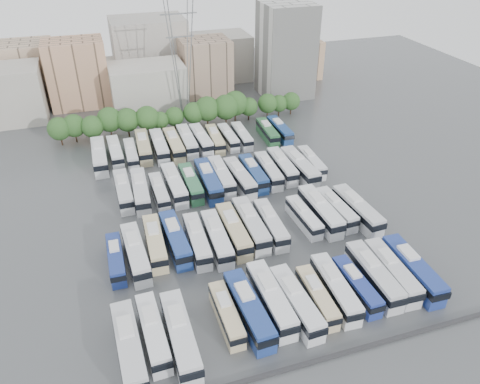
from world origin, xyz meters
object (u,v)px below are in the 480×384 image
object	(u,v)px
bus_r2_s12	(300,167)
bus_r0_s7	(296,302)
bus_r2_s13	(311,162)
electricity_pylon	(181,47)
bus_r3_s13	(280,130)
bus_r0_s4	(227,314)
bus_r2_s7	(221,176)
bus_r0_s9	(335,288)
bus_r3_s9	(228,137)
bus_r0_s0	(129,347)
bus_r0_s5	(249,309)
bus_r3_s6	(187,141)
bus_r3_s0	(99,156)
bus_r3_s5	(174,145)
bus_r0_s8	(317,297)
bus_r1_s5	(217,238)
bus_r1_s8	(271,224)
bus_r0_s12	(392,272)
bus_r2_s2	(141,191)
bus_r3_s3	(143,147)
bus_r2_s11	(282,166)
bus_r3_s4	(159,146)
bus_r0_s1	(153,332)
bus_r3_s10	(242,136)
bus_r1_s4	(197,240)
bus_r2_s1	(123,191)
bus_r2_s10	(268,170)
bus_r2_s8	(240,177)
bus_r2_s3	(159,192)
bus_r3_s2	(131,154)
bus_r1_s7	(251,225)
bus_r1_s11	(320,211)
bus_r0_s6	(271,299)
bus_r0_s13	(412,269)
bus_r3_s12	(268,132)
bus_r3_s7	(201,139)
bus_r3_s1	(115,152)
bus_r1_s2	(155,242)
bus_r1_s6	(233,230)
bus_r1_s13	(357,210)
bus_r1_s0	(116,259)
apartment_tower	(286,51)
bus_r0_s2	(180,336)
bus_r1_s12	(336,209)

from	to	relation	value
bus_r2_s12	bus_r0_s7	bearing A→B (deg)	-116.87
bus_r2_s13	electricity_pylon	bearing A→B (deg)	120.45
bus_r2_s12	bus_r3_s13	size ratio (longest dim) A/B	1.17
bus_r0_s4	bus_r2_s7	world-z (taller)	bus_r2_s7
bus_r0_s9	bus_r3_s9	xyz separation A→B (m)	(0.07, 54.07, -0.24)
bus_r0_s0	bus_r0_s5	xyz separation A→B (m)	(16.34, 1.39, -0.01)
bus_r3_s6	bus_r0_s5	bearing A→B (deg)	-93.10
bus_r3_s0	bus_r3_s5	distance (m)	16.71
bus_r0_s7	bus_r0_s8	xyz separation A→B (m)	(3.40, 0.32, -0.30)
bus_r1_s5	bus_r1_s8	world-z (taller)	bus_r1_s5
bus_r0_s12	bus_r2_s2	size ratio (longest dim) A/B	0.98
electricity_pylon	bus_r3_s3	distance (m)	28.71
bus_r0_s12	bus_r2_s11	size ratio (longest dim) A/B	1.04
bus_r3_s4	bus_r0_s5	bearing A→B (deg)	-85.97
bus_r0_s1	bus_r3_s10	bearing A→B (deg)	58.96
bus_r0_s1	bus_r3_s5	xyz separation A→B (m)	(13.28, 53.49, 0.12)
bus_r1_s4	bus_r3_s5	world-z (taller)	bus_r3_s5
bus_r2_s1	bus_r2_s7	bearing A→B (deg)	-1.82
bus_r1_s4	bus_r2_s10	bearing A→B (deg)	45.19
bus_r2_s8	bus_r3_s9	xyz separation A→B (m)	(3.42, 19.44, -0.27)
bus_r2_s3	bus_r2_s8	world-z (taller)	bus_r2_s8
bus_r3_s2	bus_r3_s10	distance (m)	26.43
bus_r1_s4	bus_r1_s7	bearing A→B (deg)	9.06
bus_r2_s7	bus_r3_s4	xyz separation A→B (m)	(-9.72, 17.61, 0.02)
bus_r2_s7	bus_r3_s2	xyz separation A→B (m)	(-16.30, 16.19, -0.24)
bus_r2_s11	bus_r1_s11	bearing A→B (deg)	-88.60
bus_r0_s6	bus_r0_s13	size ratio (longest dim) A/B	0.98
bus_r3_s12	bus_r0_s13	bearing A→B (deg)	-84.00
bus_r0_s13	bus_r3_s7	xyz separation A→B (m)	(-19.55, 54.45, -0.16)
bus_r3_s1	bus_r0_s12	bearing A→B (deg)	-57.49
electricity_pylon	bus_r2_s7	xyz separation A→B (m)	(-0.51, -37.28, -16.70)
bus_r0_s7	bus_r0_s4	bearing A→B (deg)	170.81
bus_r1_s2	bus_r1_s6	size ratio (longest dim) A/B	0.95
bus_r1_s13	bus_r3_s3	size ratio (longest dim) A/B	1.03
bus_r1_s0	bus_r1_s8	distance (m)	26.50
bus_r1_s11	bus_r0_s13	bearing A→B (deg)	-71.88
electricity_pylon	bus_r3_s3	world-z (taller)	electricity_pylon
apartment_tower	bus_r1_s6	world-z (taller)	apartment_tower
bus_r3_s5	bus_r1_s13	bearing A→B (deg)	-54.54
bus_r0_s6	bus_r2_s3	world-z (taller)	bus_r0_s6
bus_r3_s2	bus_r1_s4	bearing A→B (deg)	-78.34
bus_r0_s7	bus_r1_s8	size ratio (longest dim) A/B	1.05
bus_r1_s5	bus_r1_s6	distance (m)	3.40
bus_r0_s2	bus_r2_s8	xyz separation A→B (m)	(19.78, 36.37, -0.13)
bus_r2_s3	bus_r0_s2	bearing A→B (deg)	-96.09
bus_r2_s7	bus_r1_s12	bearing A→B (deg)	-45.77
bus_r0_s0	bus_r1_s6	size ratio (longest dim) A/B	1.03
bus_r0_s1	bus_r3_s3	size ratio (longest dim) A/B	0.93
bus_r1_s4	bus_r3_s0	xyz separation A→B (m)	(-13.41, 35.52, 0.21)
bus_r0_s0	bus_r0_s8	xyz separation A→B (m)	(26.49, 1.02, -0.38)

